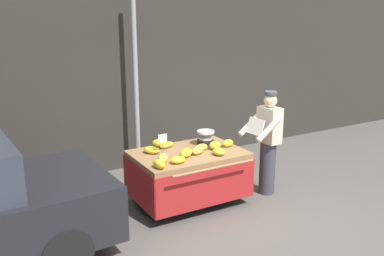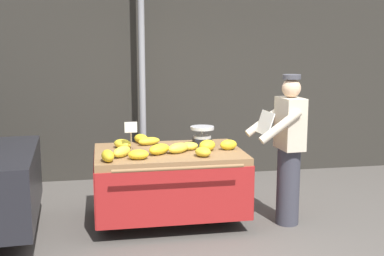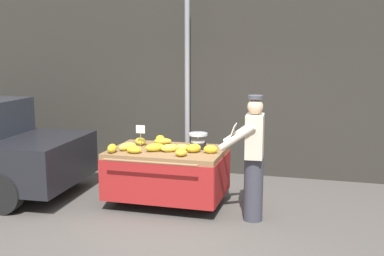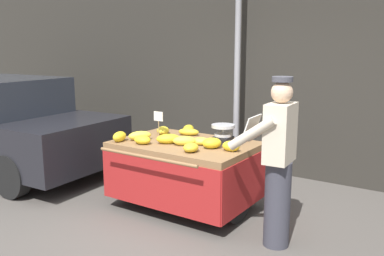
# 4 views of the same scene
# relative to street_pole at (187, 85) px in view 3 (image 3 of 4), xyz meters

# --- Properties ---
(ground_plane) EXTENTS (60.00, 60.00, 0.00)m
(ground_plane) POSITION_rel_street_pole_xyz_m (0.55, -2.36, -1.68)
(ground_plane) COLOR #514C47
(back_wall) EXTENTS (16.00, 0.24, 4.08)m
(back_wall) POSITION_rel_street_pole_xyz_m (0.55, 0.50, 0.36)
(back_wall) COLOR #2D2B26
(back_wall) RESTS_ON ground
(street_pole) EXTENTS (0.09, 0.09, 3.36)m
(street_pole) POSITION_rel_street_pole_xyz_m (0.00, 0.00, 0.00)
(street_pole) COLOR gray
(street_pole) RESTS_ON ground
(banana_cart) EXTENTS (1.69, 1.34, 0.85)m
(banana_cart) POSITION_rel_street_pole_xyz_m (0.15, -1.62, -1.05)
(banana_cart) COLOR olive
(banana_cart) RESTS_ON ground
(weighing_scale) EXTENTS (0.28, 0.28, 0.24)m
(weighing_scale) POSITION_rel_street_pole_xyz_m (0.58, -1.44, -0.71)
(weighing_scale) COLOR black
(weighing_scale) RESTS_ON banana_cart
(price_sign) EXTENTS (0.14, 0.01, 0.34)m
(price_sign) POSITION_rel_street_pole_xyz_m (-0.27, -1.60, -0.58)
(price_sign) COLOR #997A51
(price_sign) RESTS_ON banana_cart
(banana_bunch_0) EXTENTS (0.27, 0.31, 0.11)m
(banana_bunch_0) POSITION_rel_street_pole_xyz_m (-0.38, -1.83, -0.78)
(banana_bunch_0) COLOR yellow
(banana_bunch_0) RESTS_ON banana_cart
(banana_bunch_1) EXTENTS (0.23, 0.27, 0.11)m
(banana_bunch_1) POSITION_rel_street_pole_xyz_m (-0.12, -1.14, -0.78)
(banana_bunch_1) COLOR gold
(banana_bunch_1) RESTS_ON banana_cart
(banana_bunch_2) EXTENTS (0.16, 0.25, 0.13)m
(banana_bunch_2) POSITION_rel_street_pole_xyz_m (-0.54, -2.03, -0.77)
(banana_bunch_2) COLOR gold
(banana_bunch_2) RESTS_ON banana_cart
(banana_bunch_3) EXTENTS (0.32, 0.31, 0.12)m
(banana_bunch_3) POSITION_rel_street_pole_xyz_m (0.02, -1.79, -0.77)
(banana_bunch_3) COLOR gold
(banana_bunch_3) RESTS_ON banana_cart
(banana_bunch_4) EXTENTS (0.22, 0.16, 0.12)m
(banana_bunch_4) POSITION_rel_street_pole_xyz_m (0.83, -1.70, -0.77)
(banana_bunch_4) COLOR gold
(banana_bunch_4) RESTS_ON banana_cart
(banana_bunch_5) EXTENTS (0.30, 0.21, 0.09)m
(banana_bunch_5) POSITION_rel_street_pole_xyz_m (-0.04, -1.26, -0.79)
(banana_bunch_5) COLOR gold
(banana_bunch_5) RESTS_ON banana_cart
(banana_bunch_6) EXTENTS (0.25, 0.20, 0.09)m
(banana_bunch_6) POSITION_rel_street_pole_xyz_m (0.39, -1.63, -0.79)
(banana_bunch_6) COLOR yellow
(banana_bunch_6) RESTS_ON banana_cart
(banana_bunch_7) EXTENTS (0.28, 0.30, 0.11)m
(banana_bunch_7) POSITION_rel_street_pole_xyz_m (-0.36, -1.40, -0.78)
(banana_bunch_7) COLOR yellow
(banana_bunch_7) RESTS_ON banana_cart
(banana_bunch_8) EXTENTS (0.20, 0.24, 0.10)m
(banana_bunch_8) POSITION_rel_street_pole_xyz_m (0.48, -1.97, -0.78)
(banana_bunch_8) COLOR gold
(banana_bunch_8) RESTS_ON banana_cart
(banana_bunch_9) EXTENTS (0.27, 0.28, 0.12)m
(banana_bunch_9) POSITION_rel_street_pole_xyz_m (0.58, -1.70, -0.77)
(banana_bunch_9) COLOR gold
(banana_bunch_9) RESTS_ON banana_cart
(banana_bunch_10) EXTENTS (0.22, 0.16, 0.10)m
(banana_bunch_10) POSITION_rel_street_pole_xyz_m (-0.22, -1.98, -0.78)
(banana_bunch_10) COLOR gold
(banana_bunch_10) RESTS_ON banana_cart
(banana_bunch_11) EXTENTS (0.30, 0.26, 0.11)m
(banana_bunch_11) POSITION_rel_street_pole_xyz_m (0.24, -1.76, -0.78)
(banana_bunch_11) COLOR yellow
(banana_bunch_11) RESTS_ON banana_cart
(vendor_person) EXTENTS (0.60, 0.54, 1.71)m
(vendor_person) POSITION_rel_street_pole_xyz_m (1.47, -1.92, -0.81)
(vendor_person) COLOR #383842
(vendor_person) RESTS_ON ground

